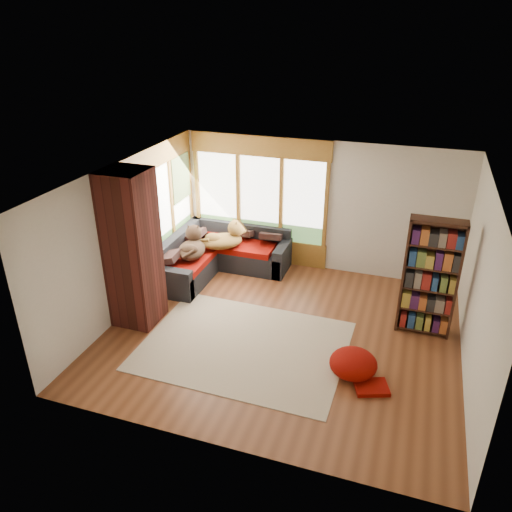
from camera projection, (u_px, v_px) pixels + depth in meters
The scene contains 17 objects.
floor at pixel (282, 333), 8.10m from camera, with size 5.50×5.50×0.00m, color brown.
ceiling at pixel (286, 178), 6.96m from camera, with size 5.50×5.50×0.00m, color white.
wall_back at pixel (319, 207), 9.66m from camera, with size 5.50×0.04×2.60m, color silver.
wall_front at pixel (221, 359), 5.40m from camera, with size 5.50×0.04×2.60m, color silver.
wall_left at pixel (125, 238), 8.32m from camera, with size 0.04×5.00×2.60m, color silver.
wall_right at pixel (479, 290), 6.74m from camera, with size 0.04×5.00×2.60m, color silver.
windows_back at pixel (259, 198), 9.96m from camera, with size 2.82×0.10×1.90m.
windows_left at pixel (161, 211), 9.31m from camera, with size 0.10×2.62×1.90m.
roller_blind at pixel (181, 178), 9.83m from camera, with size 0.03×0.72×0.90m, color #728F53.
brick_chimney at pixel (132, 249), 7.92m from camera, with size 0.70×0.70×2.60m, color #471914.
sectional_sofa at pixel (211, 256), 9.97m from camera, with size 2.20×2.20×0.80m.
area_rug at pixel (244, 345), 7.79m from camera, with size 3.10×2.37×0.01m, color white.
bookshelf at pixel (430, 278), 7.74m from camera, with size 0.84×0.28×1.95m.
pouf at pixel (353, 363), 7.09m from camera, with size 0.68×0.68×0.37m, color #8A0D05.
dog_tan at pixel (225, 236), 9.72m from camera, with size 0.96×0.92×0.47m.
dog_brindle at pixel (192, 243), 9.42m from camera, with size 0.69×0.91×0.45m.
throw_pillows at pixel (216, 234), 9.79m from camera, with size 1.98×1.68×0.45m.
Camera 1 is at (1.75, -6.52, 4.67)m, focal length 35.00 mm.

